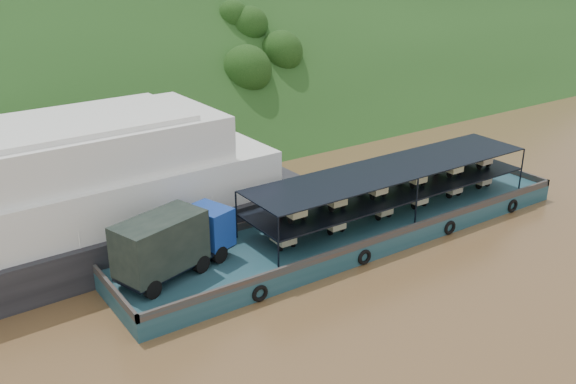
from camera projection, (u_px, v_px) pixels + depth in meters
ground at (336, 241)px, 44.88m from camera, size 160.00×160.00×0.00m
hillside at (138, 125)px, 72.43m from camera, size 140.00×39.60×39.60m
cargo_barge at (333, 227)px, 44.12m from camera, size 35.00×7.18×5.07m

